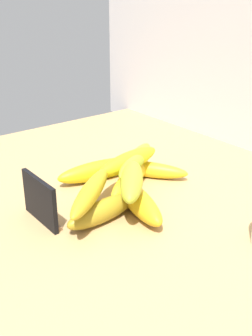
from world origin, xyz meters
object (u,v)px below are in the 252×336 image
at_px(banana_3, 131,178).
at_px(banana_8, 91,192).
at_px(banana_1, 99,170).
at_px(chalkboard_sign, 40,202).
at_px(banana_4, 102,210).
at_px(banana_0, 138,201).
at_px(banana_5, 136,160).
at_px(banana_7, 128,161).
at_px(banana_6, 132,181).
at_px(banana_2, 147,169).

bearing_deg(banana_3, banana_8, -65.91).
bearing_deg(banana_1, chalkboard_sign, -65.65).
bearing_deg(banana_8, banana_4, 54.61).
xyz_separation_m(banana_0, banana_1, (-0.16, 0.03, -0.00)).
xyz_separation_m(banana_5, banana_7, (-0.00, -0.02, 0.00)).
distance_m(banana_3, banana_4, 0.15).
bearing_deg(banana_7, banana_6, -35.28).
distance_m(banana_5, banana_7, 0.02).
bearing_deg(chalkboard_sign, banana_6, 63.18).
xyz_separation_m(banana_2, banana_4, (0.09, -0.18, 0.00)).
height_order(banana_1, banana_6, banana_6).
bearing_deg(banana_2, banana_1, -121.27).
distance_m(banana_0, banana_2, 0.16).
relative_size(banana_5, banana_7, 1.07).
xyz_separation_m(banana_5, banana_6, (0.09, -0.08, 0.01)).
height_order(chalkboard_sign, banana_6, same).
height_order(chalkboard_sign, banana_1, chalkboard_sign).
relative_size(banana_5, banana_8, 0.98).
relative_size(chalkboard_sign, banana_2, 0.62).
bearing_deg(banana_8, banana_3, 114.09).
height_order(chalkboard_sign, banana_0, chalkboard_sign).
bearing_deg(banana_0, banana_7, 151.28).
bearing_deg(banana_5, banana_8, -66.65).
bearing_deg(banana_5, banana_0, -36.63).
xyz_separation_m(chalkboard_sign, banana_4, (0.06, 0.09, -0.02)).
bearing_deg(banana_4, banana_6, 79.17).
height_order(banana_1, banana_7, banana_7).
bearing_deg(banana_4, banana_3, 120.23).
bearing_deg(banana_6, chalkboard_sign, -116.82).
height_order(banana_5, banana_7, banana_7).
bearing_deg(chalkboard_sign, banana_0, 63.09).
bearing_deg(banana_6, banana_3, 141.62).
bearing_deg(banana_4, banana_1, 146.57).
relative_size(chalkboard_sign, banana_3, 0.56).
xyz_separation_m(banana_1, banana_2, (0.05, 0.09, -0.00)).
bearing_deg(banana_5, banana_3, -74.44).
height_order(banana_3, banana_5, banana_5).
relative_size(chalkboard_sign, banana_4, 0.71).
xyz_separation_m(banana_0, banana_6, (-0.01, -0.01, 0.04)).
height_order(banana_0, banana_2, banana_0).
bearing_deg(banana_3, banana_1, -156.51).
height_order(chalkboard_sign, banana_5, chalkboard_sign).
bearing_deg(banana_2, banana_4, -63.84).
height_order(banana_2, banana_8, banana_8).
xyz_separation_m(chalkboard_sign, banana_6, (0.07, 0.15, 0.03)).
bearing_deg(banana_5, chalkboard_sign, -86.15).
xyz_separation_m(banana_1, banana_8, (0.13, -0.11, 0.04)).
bearing_deg(banana_8, banana_6, 73.54).
distance_m(banana_2, banana_8, 0.22).
distance_m(banana_2, banana_7, 0.07).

